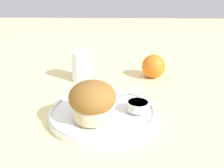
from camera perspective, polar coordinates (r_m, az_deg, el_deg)
The scene contains 8 objects.
ground_plane at distance 0.54m, azimuth -2.08°, elevation -7.52°, with size 3.00×3.00×0.00m, color beige.
plate at distance 0.54m, azimuth -1.59°, elevation -6.54°, with size 0.23×0.23×0.02m.
muffin at distance 0.48m, azimuth -4.50°, elevation -3.80°, with size 0.09×0.09×0.08m.
cream_ramekin at distance 0.52m, azimuth 5.97°, elevation -5.02°, with size 0.05×0.05×0.02m.
berry_pair at distance 0.58m, azimuth -1.72°, elevation -2.09°, with size 0.03×0.02×0.02m.
butter_knife at distance 0.59m, azimuth -0.07°, elevation -2.59°, with size 0.17×0.09×0.00m.
orange_fruit at distance 0.75m, azimuth 9.47°, elevation 4.02°, with size 0.07×0.07×0.07m.
juice_glass at distance 0.73m, azimuth -6.82°, elevation 4.22°, with size 0.06×0.06×0.09m.
Camera 1 is at (0.03, -0.47, 0.27)m, focal length 40.00 mm.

